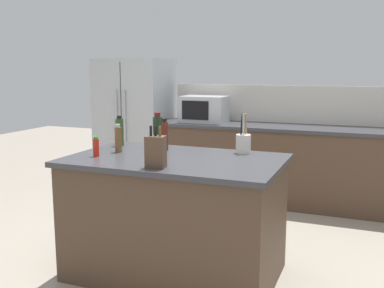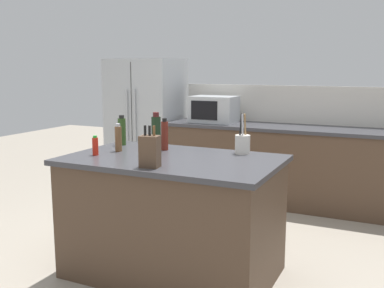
{
  "view_description": "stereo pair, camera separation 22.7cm",
  "coord_description": "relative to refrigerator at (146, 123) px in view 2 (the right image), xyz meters",
  "views": [
    {
      "loc": [
        1.37,
        -3.06,
        1.62
      ],
      "look_at": [
        0.0,
        0.35,
        0.99
      ],
      "focal_mm": 42.0,
      "sensor_mm": 36.0,
      "label": 1
    },
    {
      "loc": [
        1.57,
        -2.97,
        1.62
      ],
      "look_at": [
        0.0,
        0.35,
        0.99
      ],
      "focal_mm": 42.0,
      "sensor_mm": 36.0,
      "label": 2
    }
  ],
  "objects": [
    {
      "name": "kitchen_island",
      "position": [
        1.59,
        -2.25,
        -0.39
      ],
      "size": [
        1.63,
        1.0,
        0.94
      ],
      "color": "#4C3828",
      "rests_on": "ground_plane"
    },
    {
      "name": "knife_block",
      "position": [
        1.61,
        -2.62,
        0.19
      ],
      "size": [
        0.14,
        0.12,
        0.29
      ],
      "rotation": [
        0.0,
        0.0,
        0.15
      ],
      "color": "#4C3828",
      "rests_on": "kitchen_island"
    },
    {
      "name": "wine_bottle",
      "position": [
        1.42,
        -2.2,
        0.23
      ],
      "size": [
        0.07,
        0.07,
        0.34
      ],
      "color": "black",
      "rests_on": "kitchen_island"
    },
    {
      "name": "pepper_grinder",
      "position": [
        1.07,
        -2.21,
        0.18
      ],
      "size": [
        0.06,
        0.06,
        0.23
      ],
      "color": "brown",
      "rests_on": "kitchen_island"
    },
    {
      "name": "refrigerator",
      "position": [
        0.0,
        0.0,
        0.0
      ],
      "size": [
        0.91,
        0.75,
        1.73
      ],
      "color": "#ADB2B7",
      "rests_on": "ground_plane"
    },
    {
      "name": "utensil_crock",
      "position": [
        2.02,
        -1.87,
        0.16
      ],
      "size": [
        0.12,
        0.12,
        0.32
      ],
      "color": "beige",
      "rests_on": "kitchen_island"
    },
    {
      "name": "microwave",
      "position": [
        1.01,
        -0.05,
        0.24
      ],
      "size": [
        0.56,
        0.39,
        0.33
      ],
      "color": "#ADB2B7",
      "rests_on": "back_counter_run"
    },
    {
      "name": "wall_backsplash",
      "position": [
        1.89,
        0.27,
        0.31
      ],
      "size": [
        2.74,
        0.03,
        0.46
      ],
      "primitive_type": "cube",
      "color": "beige",
      "rests_on": "back_counter_run"
    },
    {
      "name": "olive_oil_bottle",
      "position": [
        0.92,
        -1.95,
        0.2
      ],
      "size": [
        0.07,
        0.07,
        0.27
      ],
      "color": "#2D4C1E",
      "rests_on": "kitchen_island"
    },
    {
      "name": "back_counter_run",
      "position": [
        1.89,
        -0.05,
        -0.39
      ],
      "size": [
        2.78,
        0.66,
        0.94
      ],
      "color": "#4C3828",
      "rests_on": "ground_plane"
    },
    {
      "name": "vinegar_bottle",
      "position": [
        1.38,
        -2.0,
        0.2
      ],
      "size": [
        0.06,
        0.06,
        0.27
      ],
      "color": "maroon",
      "rests_on": "kitchen_island"
    },
    {
      "name": "soy_sauce_bottle",
      "position": [
        1.28,
        -1.95,
        0.16
      ],
      "size": [
        0.06,
        0.06,
        0.18
      ],
      "color": "black",
      "rests_on": "kitchen_island"
    },
    {
      "name": "ground_plane",
      "position": [
        1.59,
        -2.25,
        -0.86
      ],
      "size": [
        14.0,
        14.0,
        0.0
      ],
      "primitive_type": "plane",
      "color": "gray"
    },
    {
      "name": "hot_sauce_bottle",
      "position": [
        1.0,
        -2.43,
        0.15
      ],
      "size": [
        0.05,
        0.05,
        0.15
      ],
      "color": "red",
      "rests_on": "kitchen_island"
    }
  ]
}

